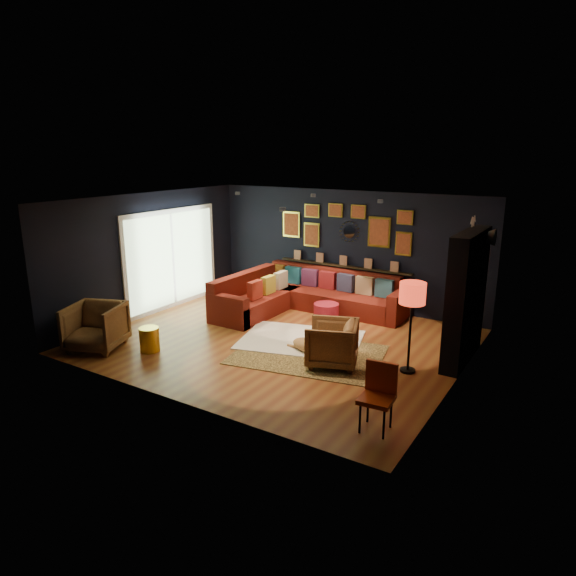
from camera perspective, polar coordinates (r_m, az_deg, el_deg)
The scene contains 20 objects.
floor at distance 9.63m, azimuth -1.01°, elevation -5.89°, with size 6.50×6.50×0.00m, color brown.
room_walls at distance 9.18m, azimuth -1.06°, elevation 3.43°, with size 6.50×6.50×6.50m.
sectional at distance 11.29m, azimuth 1.35°, elevation -0.96°, with size 3.41×2.69×0.86m.
ledge at distance 11.61m, azimuth 6.18°, elevation 2.45°, with size 3.20×0.12×0.04m, color black.
gallery_wall at distance 11.48m, azimuth 6.33°, elevation 6.81°, with size 3.15×0.04×1.02m.
sunburst_mirror at distance 11.45m, azimuth 6.83°, elevation 6.23°, with size 0.47×0.16×0.47m.
fireplace at distance 8.96m, azimuth 19.10°, elevation -1.47°, with size 0.31×1.60×2.20m.
deer_head at distance 9.21m, azimuth 20.66°, elevation 5.41°, with size 0.50×0.28×0.45m.
sliding_door at distance 11.73m, azimuth -12.73°, elevation 3.19°, with size 0.06×2.80×2.20m.
ceiling_spots at distance 9.71m, azimuth 1.52°, elevation 9.85°, with size 3.30×2.50×0.06m.
shag_rug at distance 9.63m, azimuth 1.45°, elevation -5.79°, with size 2.19×1.59×0.03m, color white.
leopard_rug at distance 9.00m, azimuth 2.25°, elevation -7.40°, with size 2.51×1.79×0.01m, color tan.
coffee_table at distance 9.12m, azimuth 4.60°, elevation -4.98°, with size 0.90×0.80×0.37m.
pouf at distance 10.69m, azimuth 4.27°, elevation -2.62°, with size 0.52×0.52×0.34m, color maroon.
armchair_left at distance 9.72m, azimuth -20.63°, elevation -3.84°, with size 0.89×0.83×0.91m, color #B7763E.
armchair_right at distance 8.50m, azimuth 4.91°, elevation -5.91°, with size 0.80×0.75×0.83m, color #B7763E.
gold_stool at distance 9.41m, azimuth -15.14°, elevation -5.53°, with size 0.35×0.35×0.43m, color gold.
orange_chair at distance 6.69m, azimuth 10.03°, elevation -11.20°, with size 0.44×0.44×0.87m.
floor_lamp at distance 8.16m, azimuth 13.65°, elevation -1.05°, with size 0.41×0.41×1.48m.
dog at distance 8.98m, azimuth 2.67°, elevation -6.21°, with size 1.10×0.54×0.35m, color #AB7547, non-canonical shape.
Camera 1 is at (4.89, -7.53, 3.46)m, focal length 32.00 mm.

